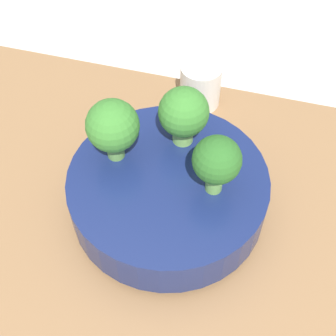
# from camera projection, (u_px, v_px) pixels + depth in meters

# --- Properties ---
(ground_plane) EXTENTS (6.00, 6.00, 0.00)m
(ground_plane) POSITION_uv_depth(u_px,v_px,m) (150.00, 241.00, 0.69)
(ground_plane) COLOR silver
(table) EXTENTS (1.05, 0.64, 0.04)m
(table) POSITION_uv_depth(u_px,v_px,m) (150.00, 235.00, 0.68)
(table) COLOR olive
(table) RESTS_ON ground_plane
(bowl) EXTENTS (0.27, 0.27, 0.08)m
(bowl) POSITION_uv_depth(u_px,v_px,m) (168.00, 192.00, 0.65)
(bowl) COLOR navy
(bowl) RESTS_ON table
(broccoli_floret_right) EXTENTS (0.07, 0.07, 0.09)m
(broccoli_floret_right) POSITION_uv_depth(u_px,v_px,m) (113.00, 127.00, 0.60)
(broccoli_floret_right) COLOR #609347
(broccoli_floret_right) RESTS_ON bowl
(broccoli_floret_front) EXTENTS (0.07, 0.07, 0.09)m
(broccoli_floret_front) POSITION_uv_depth(u_px,v_px,m) (184.00, 114.00, 0.62)
(broccoli_floret_front) COLOR #7AB256
(broccoli_floret_front) RESTS_ON bowl
(broccoli_floret_left) EXTENTS (0.06, 0.06, 0.09)m
(broccoli_floret_left) POSITION_uv_depth(u_px,v_px,m) (217.00, 161.00, 0.57)
(broccoli_floret_left) COLOR #6BA34C
(broccoli_floret_left) RESTS_ON bowl
(cup) EXTENTS (0.07, 0.07, 0.08)m
(cup) POSITION_uv_depth(u_px,v_px,m) (200.00, 85.00, 0.79)
(cup) COLOR silver
(cup) RESTS_ON table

